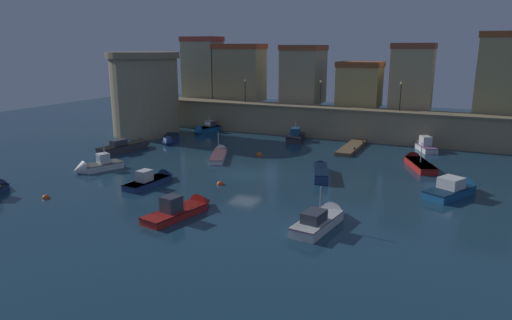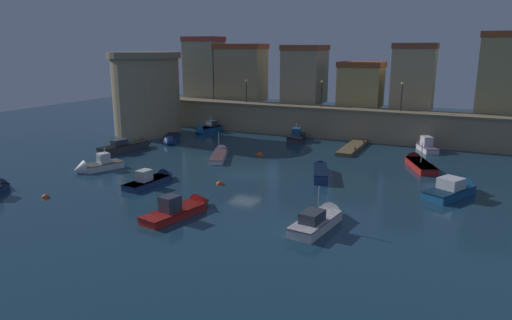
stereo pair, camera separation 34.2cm
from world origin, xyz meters
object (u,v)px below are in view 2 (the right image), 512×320
Objects in this scene: moored_boat_4 at (129,146)px; moored_boat_12 at (321,218)px; moored_boat_13 at (206,129)px; mooring_buoy_2 at (46,198)px; moored_boat_0 at (220,153)px; moored_boat_1 at (456,189)px; moored_boat_7 at (184,208)px; moored_boat_8 at (297,135)px; moored_boat_6 at (417,163)px; quay_lamp_0 at (246,87)px; moored_boat_9 at (95,166)px; quay_lamp_2 at (402,92)px; moored_boat_2 at (320,170)px; moored_boat_11 at (425,146)px; quay_lamp_1 at (322,89)px; moored_boat_3 at (154,179)px; mooring_buoy_0 at (260,155)px; fortress_tower at (146,93)px; mooring_buoy_1 at (220,184)px; moored_boat_5 at (171,139)px.

moored_boat_4 is 1.17× the size of moored_boat_12.
mooring_buoy_2 is (3.25, -29.23, -0.48)m from moored_boat_13.
moored_boat_0 is 18.84m from mooring_buoy_2.
moored_boat_12 is at bearing -155.62° from moored_boat_0.
moored_boat_1 is 21.29m from moored_boat_7.
moored_boat_4 is at bearing 121.37° from moored_boat_8.
moored_boat_12 is at bearing 145.13° from moored_boat_6.
quay_lamp_0 is 26.40m from moored_boat_9.
moored_boat_4 is (-26.76, -17.43, -5.66)m from quay_lamp_2.
moored_boat_7 is at bearing 139.03° from moored_boat_2.
moored_boat_2 is 1.29× the size of moored_boat_11.
quay_lamp_1 is 19.81m from moored_boat_2.
moored_boat_12 is (23.49, -4.03, 0.02)m from moored_boat_9.
moored_boat_8 is 1.38× the size of moored_boat_13.
moored_boat_3 reaches higher than mooring_buoy_0.
fortress_tower is at bearing 51.63° from moored_boat_2.
moored_boat_8 is at bearing 15.30° from fortress_tower.
mooring_buoy_1 is at bearing -64.21° from moored_boat_3.
mooring_buoy_1 is 1.05× the size of mooring_buoy_2.
quay_lamp_0 is 5.43× the size of mooring_buoy_2.
moored_boat_3 is 0.89× the size of moored_boat_8.
moored_boat_7 is (10.80, -31.66, -5.59)m from quay_lamp_0.
moored_boat_1 is 31.88m from moored_boat_9.
moored_boat_9 is (-14.02, -25.60, -5.69)m from quay_lamp_1.
moored_boat_0 is 1.32× the size of moored_boat_5.
moored_boat_9 is at bearing 88.00° from moored_boat_3.
moored_boat_2 is at bearing -166.12° from moored_boat_8.
mooring_buoy_0 is (14.34, 4.09, -0.51)m from moored_boat_4.
moored_boat_0 is 20.15m from moored_boat_6.
moored_boat_9 reaches higher than moored_boat_2.
moored_boat_5 is at bearing 54.86° from moored_boat_2.
fortress_tower reaches higher than quay_lamp_2.
moored_boat_13 reaches higher than mooring_buoy_2.
mooring_buoy_1 is at bearing -92.58° from quay_lamp_1.
moored_boat_4 is 1.37× the size of moored_boat_5.
fortress_tower is 1.70× the size of moored_boat_7.
moored_boat_11 is at bearing -13.03° from moored_boat_7.
moored_boat_11 is (15.34, -0.02, 0.03)m from moored_boat_8.
moored_boat_13 is at bearing -170.41° from quay_lamp_2.
fortress_tower reaches higher than moored_boat_5.
quay_lamp_1 reaches higher than moored_boat_4.
moored_boat_5 is 30.61m from moored_boat_12.
mooring_buoy_2 is (-24.90, -22.66, -0.33)m from moored_boat_6.
moored_boat_0 is (-16.19, -15.32, -5.89)m from quay_lamp_2.
moored_boat_9 is at bearing 107.34° from mooring_buoy_2.
moored_boat_3 reaches higher than mooring_buoy_1.
moored_boat_9 reaches higher than moored_boat_5.
quay_lamp_0 is 0.42× the size of moored_boat_4.
moored_boat_11 reaches higher than moored_boat_7.
moored_boat_0 is at bearing -68.23° from moored_boat_4.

